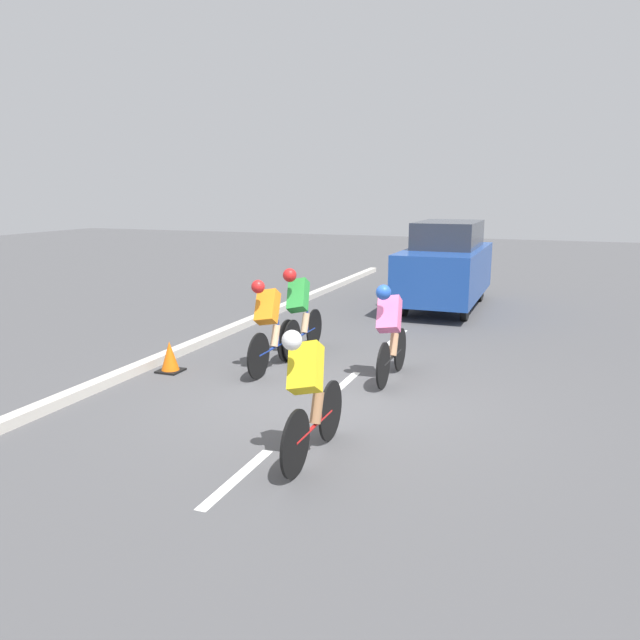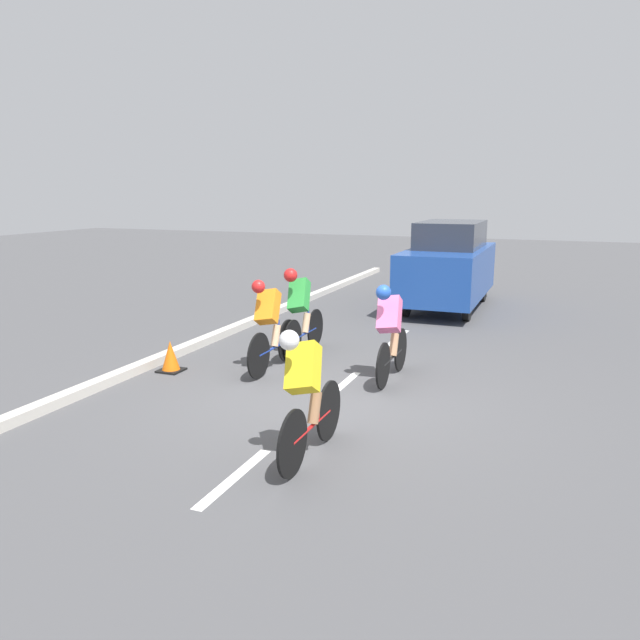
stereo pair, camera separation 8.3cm
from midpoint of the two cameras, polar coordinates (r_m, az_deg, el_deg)
The scene contains 11 objects.
ground_plane at distance 8.65m, azimuth 0.55°, elevation -7.06°, with size 60.00×60.00×0.00m, color #4C4C4F.
lane_stripe_near at distance 6.43m, azimuth -7.96°, elevation -14.09°, with size 0.12×1.40×0.01m, color white.
lane_stripe_mid at distance 9.15m, azimuth 1.79°, elevation -5.97°, with size 0.12×1.40×0.01m, color white.
lane_stripe_far at distance 12.11m, azimuth 6.79°, elevation -1.61°, with size 0.12×1.40×0.01m, color white.
curb at distance 10.58m, azimuth -14.84°, elevation -3.53°, with size 0.20×25.27×0.14m, color beige.
cyclist_yellow at distance 6.51m, azimuth -1.42°, elevation -6.55°, with size 0.43×1.70×1.45m.
cyclist_orange at distance 9.73m, azimuth -4.89°, elevation -0.33°, with size 0.41×1.75×1.48m.
cyclist_pink at distance 9.25m, azimuth 6.16°, elevation -0.89°, with size 0.39×1.67×1.48m.
cyclist_green at distance 10.67m, azimuth -2.11°, elevation 1.04°, with size 0.43×1.70×1.52m.
support_car at distance 15.23m, azimuth 11.28°, elevation 4.96°, with size 1.70×4.23×2.06m.
traffic_cone at distance 10.04m, azimuth -13.80°, elevation -3.31°, with size 0.36×0.36×0.49m.
Camera 1 is at (-2.82, 7.69, 2.80)m, focal length 35.00 mm.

